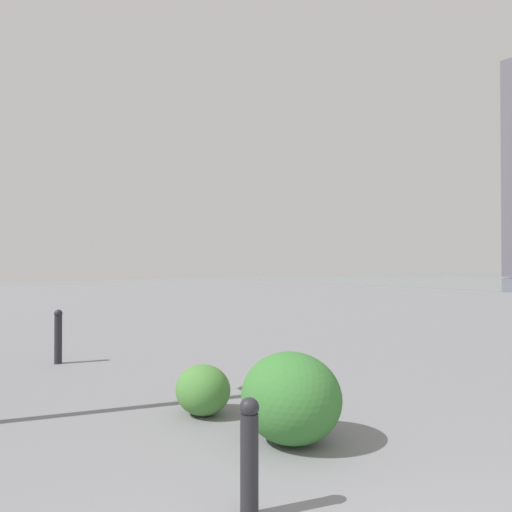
{
  "coord_description": "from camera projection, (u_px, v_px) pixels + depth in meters",
  "views": [
    {
      "loc": [
        -0.67,
        1.55,
        1.65
      ],
      "look_at": [
        8.54,
        -6.14,
        1.81
      ],
      "focal_mm": 33.75,
      "sensor_mm": 36.0,
      "label": 1
    }
  ],
  "objects": [
    {
      "name": "shrub_round",
      "position": [
        291.0,
        397.0,
        4.4
      ],
      "size": [
        0.97,
        0.87,
        0.83
      ],
      "color": "#387533",
      "rests_on": "ground"
    },
    {
      "name": "bollard_near",
      "position": [
        249.0,
        454.0,
        3.12
      ],
      "size": [
        0.13,
        0.13,
        0.77
      ],
      "color": "#232328",
      "rests_on": "ground"
    },
    {
      "name": "shrub_low",
      "position": [
        203.0,
        390.0,
        5.2
      ],
      "size": [
        0.63,
        0.57,
        0.54
      ],
      "color": "#477F38",
      "rests_on": "ground"
    },
    {
      "name": "bollard_mid",
      "position": [
        58.0,
        335.0,
        7.84
      ],
      "size": [
        0.13,
        0.13,
        0.88
      ],
      "color": "#232328",
      "rests_on": "ground"
    }
  ]
}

